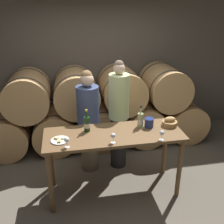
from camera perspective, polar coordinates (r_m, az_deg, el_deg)
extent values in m
plane|color=#665E51|center=(3.99, 0.36, -16.58)|extent=(10.00, 10.00, 0.00)
cube|color=#60594F|center=(5.10, -3.90, 12.53)|extent=(10.00, 0.12, 3.20)
cylinder|color=tan|center=(5.02, -21.58, -4.11)|extent=(0.76, 0.91, 0.76)
cylinder|color=#2D2D33|center=(4.77, -22.15, -5.70)|extent=(0.77, 0.02, 0.77)
cylinder|color=#2D2D33|center=(5.28, -21.07, -2.67)|extent=(0.77, 0.02, 0.77)
cylinder|color=tan|center=(4.91, -12.21, -3.50)|extent=(0.76, 0.91, 0.76)
cylinder|color=#2D2D33|center=(4.66, -12.25, -5.10)|extent=(0.77, 0.02, 0.77)
cylinder|color=#2D2D33|center=(5.18, -12.17, -2.05)|extent=(0.77, 0.02, 0.77)
cylinder|color=tan|center=(4.94, -2.70, -2.78)|extent=(0.76, 0.91, 0.76)
cylinder|color=#2D2D33|center=(4.69, -2.20, -4.33)|extent=(0.77, 0.02, 0.77)
cylinder|color=#2D2D33|center=(5.20, -3.15, -1.38)|extent=(0.77, 0.02, 0.77)
cylinder|color=tan|center=(5.10, 6.44, -2.02)|extent=(0.76, 0.91, 0.76)
cylinder|color=#2D2D33|center=(4.86, 7.41, -3.47)|extent=(0.77, 0.02, 0.77)
cylinder|color=#2D2D33|center=(5.36, 5.56, -0.70)|extent=(0.77, 0.02, 0.77)
cylinder|color=tan|center=(5.39, 14.81, -1.28)|extent=(0.76, 0.91, 0.76)
cylinder|color=#2D2D33|center=(5.15, 16.13, -2.61)|extent=(0.77, 0.02, 0.77)
cylinder|color=#2D2D33|center=(5.63, 13.60, -0.06)|extent=(0.77, 0.02, 0.77)
cylinder|color=tan|center=(4.69, -17.92, 3.60)|extent=(0.76, 0.91, 0.76)
cylinder|color=#2D2D33|center=(4.42, -18.30, 2.34)|extent=(0.77, 0.02, 0.77)
cylinder|color=#2D2D33|center=(4.96, -17.57, 4.73)|extent=(0.77, 0.02, 0.77)
cylinder|color=tan|center=(4.65, -7.88, 4.38)|extent=(0.76, 0.91, 0.76)
cylinder|color=#2D2D33|center=(4.37, -7.65, 3.15)|extent=(0.77, 0.02, 0.77)
cylinder|color=#2D2D33|center=(4.92, -8.07, 5.46)|extent=(0.77, 0.02, 0.77)
cylinder|color=tan|center=(4.75, 2.06, 5.01)|extent=(0.76, 0.91, 0.76)
cylinder|color=#2D2D33|center=(4.48, 2.86, 3.84)|extent=(0.77, 0.02, 0.77)
cylinder|color=#2D2D33|center=(5.02, 1.34, 6.05)|extent=(0.77, 0.02, 0.77)
cylinder|color=tan|center=(4.99, 11.32, 5.46)|extent=(0.76, 0.91, 0.76)
cylinder|color=#2D2D33|center=(4.73, 12.59, 4.37)|extent=(0.77, 0.02, 0.77)
cylinder|color=#2D2D33|center=(5.24, 10.18, 6.45)|extent=(0.77, 0.02, 0.77)
cylinder|color=brown|center=(3.46, -13.26, -14.99)|extent=(0.06, 0.06, 0.89)
cylinder|color=brown|center=(3.74, 14.46, -11.89)|extent=(0.06, 0.06, 0.89)
cylinder|color=brown|center=(3.90, -13.03, -10.11)|extent=(0.06, 0.06, 0.89)
cylinder|color=brown|center=(4.15, 11.44, -7.75)|extent=(0.06, 0.06, 0.89)
cube|color=brown|center=(3.47, 0.40, -4.95)|extent=(1.83, 0.66, 0.04)
cylinder|color=#756651|center=(4.23, -4.92, -7.57)|extent=(0.27, 0.27, 0.78)
cylinder|color=#3D4C75|center=(3.91, -5.27, 1.24)|extent=(0.34, 0.34, 0.62)
sphere|color=beige|center=(3.78, -5.50, 6.99)|extent=(0.20, 0.20, 0.20)
sphere|color=olive|center=(3.77, -5.55, 7.84)|extent=(0.16, 0.16, 0.16)
cylinder|color=#232326|center=(4.26, 1.39, -6.50)|extent=(0.25, 0.25, 0.87)
cylinder|color=beige|center=(3.93, 1.50, 3.36)|extent=(0.31, 0.31, 0.69)
sphere|color=beige|center=(3.81, 1.57, 9.46)|extent=(0.17, 0.17, 0.17)
sphere|color=#75604C|center=(3.80, 1.55, 10.19)|extent=(0.14, 0.14, 0.14)
cylinder|color=#193819|center=(3.49, -5.48, -2.66)|extent=(0.08, 0.08, 0.20)
cylinder|color=#193819|center=(3.43, -5.57, -0.50)|extent=(0.03, 0.03, 0.09)
cylinder|color=gold|center=(3.41, -5.61, 0.34)|extent=(0.03, 0.03, 0.02)
cylinder|color=white|center=(3.50, -5.47, -2.90)|extent=(0.08, 0.08, 0.06)
cylinder|color=#ADBC7F|center=(3.61, 6.19, -1.78)|extent=(0.08, 0.08, 0.20)
cylinder|color=#ADBC7F|center=(3.55, 6.29, 0.33)|extent=(0.03, 0.03, 0.09)
cylinder|color=black|center=(3.53, 6.33, 1.15)|extent=(0.03, 0.03, 0.02)
cylinder|color=white|center=(3.61, 6.18, -2.01)|extent=(0.08, 0.08, 0.06)
cylinder|color=navy|center=(3.63, 8.07, -2.33)|extent=(0.12, 0.12, 0.13)
cylinder|color=navy|center=(3.60, 8.12, -1.48)|extent=(0.13, 0.13, 0.01)
cylinder|color=#A87F4C|center=(3.73, 12.42, -2.44)|extent=(0.21, 0.21, 0.07)
ellipsoid|color=tan|center=(3.70, 12.50, -1.56)|extent=(0.16, 0.09, 0.07)
cylinder|color=white|center=(3.35, -11.26, -6.06)|extent=(0.23, 0.23, 0.01)
cube|color=beige|center=(3.35, -10.47, -5.57)|extent=(0.07, 0.06, 0.02)
cube|color=beige|center=(3.37, -12.00, -5.59)|extent=(0.07, 0.07, 0.02)
cube|color=#E0CC7F|center=(3.29, -11.40, -6.24)|extent=(0.05, 0.06, 0.02)
cylinder|color=white|center=(3.20, -9.70, -7.54)|extent=(0.06, 0.06, 0.00)
cylinder|color=white|center=(3.18, -9.74, -6.97)|extent=(0.01, 0.01, 0.07)
sphere|color=white|center=(3.15, -9.82, -6.01)|extent=(0.06, 0.06, 0.06)
cylinder|color=white|center=(3.24, 0.24, -6.67)|extent=(0.06, 0.06, 0.00)
cylinder|color=white|center=(3.23, 0.25, -6.10)|extent=(0.01, 0.01, 0.07)
sphere|color=white|center=(3.20, 0.25, -5.15)|extent=(0.06, 0.06, 0.06)
cylinder|color=white|center=(3.36, 10.71, -5.95)|extent=(0.06, 0.06, 0.00)
cylinder|color=white|center=(3.35, 10.75, -5.40)|extent=(0.01, 0.01, 0.07)
sphere|color=white|center=(3.32, 10.83, -4.47)|extent=(0.06, 0.06, 0.06)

